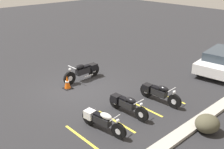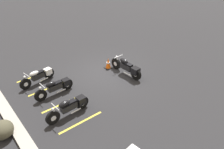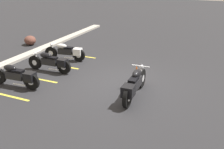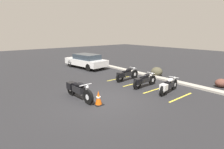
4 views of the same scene
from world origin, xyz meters
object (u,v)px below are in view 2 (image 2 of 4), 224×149
Objects in this scene: motorcycle_black_featured at (127,67)px; parked_bike_0 at (70,106)px; parked_bike_1 at (56,87)px; landscape_rock_0 at (2,130)px; traffic_cone at (108,63)px; parked_bike_2 at (39,76)px.

motorcycle_black_featured is 4.33m from parked_bike_0.
landscape_rock_0 is at bearing 21.20° from parked_bike_1.
parked_bike_0 reaches higher than traffic_cone.
parked_bike_2 reaches higher than traffic_cone.
parked_bike_0 is at bearing 119.75° from traffic_cone.
parked_bike_2 is at bearing -93.33° from parked_bike_0.
traffic_cone is (0.44, -3.65, -0.11)m from parked_bike_1.
parked_bike_0 is at bearing -101.41° from landscape_rock_0.
motorcycle_black_featured reaches higher than parked_bike_0.
parked_bike_2 is 4.02m from traffic_cone.
parked_bike_0 is 2.38× the size of landscape_rock_0.
landscape_rock_0 is 1.33× the size of traffic_cone.
parked_bike_1 is at bearing -100.54° from parked_bike_0.
parked_bike_1 reaches higher than parked_bike_2.
parked_bike_1 is at bearing 96.81° from traffic_cone.
motorcycle_black_featured is at bearing 141.62° from parked_bike_2.
traffic_cone is at bearing -175.02° from parked_bike_1.
parked_bike_0 is 1.05× the size of parked_bike_2.
parked_bike_2 is at bearing -44.21° from landscape_rock_0.
parked_bike_2 is (1.53, 0.22, -0.01)m from parked_bike_1.
landscape_rock_0 is at bearing 104.32° from traffic_cone.
landscape_rock_0 is (-1.24, 2.92, -0.09)m from parked_bike_1.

